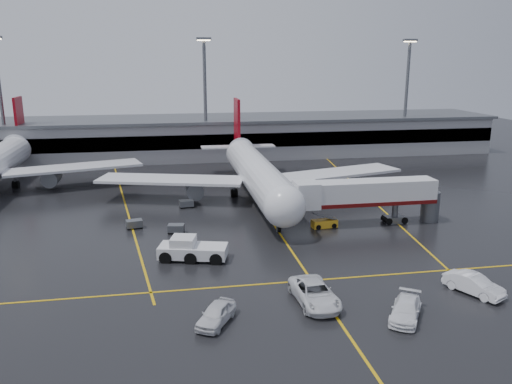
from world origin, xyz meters
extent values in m
plane|color=black|center=(0.00, 0.00, 0.00)|extent=(220.00, 220.00, 0.00)
cube|color=gold|center=(0.00, 0.00, 0.01)|extent=(0.25, 90.00, 0.02)
cube|color=gold|center=(0.00, -22.00, 0.01)|extent=(60.00, 0.25, 0.02)
cube|color=gold|center=(-20.00, 10.00, 0.01)|extent=(9.99, 69.35, 0.02)
cube|color=gold|center=(18.00, 10.00, 0.01)|extent=(7.57, 69.64, 0.02)
cube|color=gray|center=(0.00, 48.00, 4.00)|extent=(120.00, 18.00, 8.00)
cube|color=black|center=(0.00, 39.20, 4.50)|extent=(120.00, 0.40, 3.00)
cube|color=#595B60|center=(0.00, 48.00, 8.30)|extent=(122.00, 19.00, 0.60)
cylinder|color=#595B60|center=(-45.00, 42.00, 12.50)|extent=(0.70, 0.70, 25.00)
cylinder|color=#595B60|center=(-5.00, 42.00, 12.50)|extent=(0.70, 0.70, 25.00)
cube|color=#595B60|center=(-5.00, 42.00, 25.20)|extent=(3.00, 1.20, 0.50)
cube|color=#FFE5B2|center=(-5.00, 42.00, 24.90)|extent=(2.60, 0.90, 0.20)
cylinder|color=#595B60|center=(40.00, 42.00, 12.50)|extent=(0.70, 0.70, 25.00)
cube|color=#595B60|center=(40.00, 42.00, 25.20)|extent=(3.00, 1.20, 0.50)
cube|color=#FFE5B2|center=(40.00, 42.00, 24.90)|extent=(2.60, 0.90, 0.20)
cylinder|color=silver|center=(0.00, 8.00, 4.20)|extent=(5.20, 36.00, 5.20)
sphere|color=silver|center=(0.00, -10.00, 4.20)|extent=(5.20, 5.20, 5.20)
cone|color=silver|center=(0.00, 29.00, 4.80)|extent=(4.94, 8.00, 4.94)
cube|color=maroon|center=(0.00, 30.00, 9.70)|extent=(0.50, 5.50, 8.50)
cube|color=silver|center=(0.00, 29.00, 5.00)|extent=(14.00, 3.00, 0.25)
cube|color=silver|center=(-13.00, 10.00, 3.40)|extent=(22.80, 11.83, 0.40)
cube|color=silver|center=(13.00, 10.00, 3.40)|extent=(22.80, 11.83, 0.40)
cylinder|color=#595B60|center=(-9.50, 9.00, 2.00)|extent=(2.60, 4.50, 2.60)
cylinder|color=#595B60|center=(9.50, 9.00, 2.00)|extent=(2.60, 4.50, 2.60)
cylinder|color=#595B60|center=(0.00, -7.00, 1.00)|extent=(0.56, 0.56, 2.00)
cylinder|color=#595B60|center=(-3.20, 11.00, 1.00)|extent=(0.56, 0.56, 2.00)
cylinder|color=#595B60|center=(3.20, 11.00, 1.00)|extent=(0.56, 0.56, 2.00)
cylinder|color=black|center=(0.00, -7.00, 0.45)|extent=(0.40, 1.10, 1.10)
cylinder|color=black|center=(-3.20, 11.00, 0.55)|extent=(1.00, 1.40, 1.40)
cylinder|color=black|center=(3.20, 11.00, 0.55)|extent=(1.00, 1.40, 1.40)
cone|color=silver|center=(-42.00, 41.00, 4.80)|extent=(4.94, 8.00, 4.94)
cube|color=maroon|center=(-42.00, 42.00, 9.70)|extent=(0.50, 5.50, 8.50)
cube|color=silver|center=(-42.00, 41.00, 5.00)|extent=(14.00, 3.00, 0.25)
cube|color=silver|center=(-29.00, 22.00, 3.40)|extent=(22.80, 11.83, 0.40)
cylinder|color=#595B60|center=(-32.50, 21.00, 2.00)|extent=(2.60, 4.50, 2.60)
cylinder|color=#595B60|center=(-38.80, 23.00, 1.00)|extent=(0.56, 0.56, 2.00)
cylinder|color=black|center=(-38.80, 23.00, 0.55)|extent=(1.00, 1.40, 1.40)
cube|color=silver|center=(12.00, -6.00, 4.40)|extent=(18.00, 3.20, 3.00)
cube|color=#500909|center=(12.00, -6.00, 3.10)|extent=(18.00, 3.30, 0.50)
cube|color=silver|center=(3.80, -6.00, 4.40)|extent=(3.00, 3.40, 3.30)
cylinder|color=#595B60|center=(16.00, -6.00, 1.50)|extent=(0.80, 0.80, 3.00)
cube|color=#595B60|center=(16.00, -6.00, 0.45)|extent=(2.60, 1.60, 0.90)
cylinder|color=#595B60|center=(21.00, -6.00, 2.00)|extent=(2.40, 2.40, 4.00)
cylinder|color=black|center=(14.90, -6.00, 0.45)|extent=(0.90, 1.80, 0.90)
cylinder|color=black|center=(17.10, -6.00, 0.45)|extent=(0.90, 1.80, 0.90)
cube|color=silver|center=(-11.12, -14.33, 0.94)|extent=(7.82, 4.69, 1.25)
cube|color=silver|center=(-12.13, -14.07, 1.98)|extent=(3.06, 3.06, 1.04)
cube|color=black|center=(-12.13, -14.07, 1.98)|extent=(2.76, 2.76, 0.94)
cylinder|color=black|center=(-13.75, -13.64, 0.57)|extent=(2.11, 3.38, 1.36)
cylinder|color=black|center=(-11.12, -14.33, 0.57)|extent=(2.11, 3.38, 1.36)
cylinder|color=black|center=(-8.50, -15.03, 0.57)|extent=(2.11, 3.38, 1.36)
cube|color=gold|center=(6.24, -6.20, 0.50)|extent=(3.39, 1.70, 1.00)
cube|color=#595B60|center=(6.24, -6.20, 1.45)|extent=(3.22, 1.14, 1.14)
cylinder|color=black|center=(5.16, -6.32, 0.27)|extent=(0.79, 1.60, 0.64)
cylinder|color=black|center=(7.33, -6.09, 0.27)|extent=(0.79, 1.60, 0.64)
imported|color=silver|center=(-1.11, -26.74, 0.96)|extent=(3.58, 7.09, 1.92)
imported|color=white|center=(5.63, -30.71, 0.79)|extent=(4.85, 5.80, 1.59)
imported|color=white|center=(13.96, -27.39, 0.91)|extent=(4.23, 5.82, 1.83)
imported|color=silver|center=(-10.07, -28.77, 0.83)|extent=(4.15, 5.21, 1.67)
cube|color=#595B60|center=(-12.72, -5.22, 0.65)|extent=(2.20, 1.63, 0.90)
cylinder|color=black|center=(-13.60, -5.57, 0.18)|extent=(0.40, 0.20, 0.40)
cylinder|color=black|center=(-12.02, -5.85, 0.18)|extent=(0.40, 0.20, 0.40)
cylinder|color=black|center=(-13.42, -4.59, 0.18)|extent=(0.40, 0.20, 0.40)
cylinder|color=black|center=(-11.85, -4.86, 0.18)|extent=(0.40, 0.20, 0.40)
cube|color=#595B60|center=(-17.96, -2.42, 0.65)|extent=(2.22, 1.68, 0.90)
cylinder|color=black|center=(-18.64, -3.07, 0.18)|extent=(0.40, 0.20, 0.40)
cylinder|color=black|center=(-17.08, -2.74, 0.18)|extent=(0.40, 0.20, 0.40)
cylinder|color=black|center=(-18.85, -2.09, 0.18)|extent=(0.40, 0.20, 0.40)
cylinder|color=black|center=(-17.28, -1.76, 0.18)|extent=(0.40, 0.20, 0.40)
cube|color=#595B60|center=(-10.92, 6.13, 0.65)|extent=(2.15, 1.55, 0.90)
cylinder|color=black|center=(-11.65, 5.53, 0.18)|extent=(0.40, 0.20, 0.40)
cylinder|color=black|center=(-10.06, 5.74, 0.18)|extent=(0.40, 0.20, 0.40)
cylinder|color=black|center=(-11.78, 6.52, 0.18)|extent=(0.40, 0.20, 0.40)
cylinder|color=black|center=(-10.20, 6.73, 0.18)|extent=(0.40, 0.20, 0.40)
camera|label=1|loc=(-13.52, -67.00, 21.02)|focal=36.05mm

